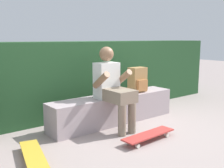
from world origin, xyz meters
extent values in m
plane|color=gray|center=(0.00, 0.00, 0.00)|extent=(24.00, 24.00, 0.00)
cube|color=#A7969A|center=(0.00, 0.29, 0.22)|extent=(2.15, 0.40, 0.43)
cube|color=white|center=(-0.19, 0.23, 0.69)|extent=(0.34, 0.22, 0.52)
sphere|color=#8C6647|center=(-0.19, 0.23, 1.08)|extent=(0.21, 0.21, 0.21)
cube|color=gray|center=(-0.19, -0.08, 0.52)|extent=(0.32, 0.40, 0.17)
cylinder|color=gray|center=(-0.28, -0.23, 0.22)|extent=(0.11, 0.11, 0.43)
cylinder|color=gray|center=(-0.10, -0.23, 0.22)|extent=(0.11, 0.11, 0.43)
cylinder|color=#8C6647|center=(-0.39, 0.09, 0.73)|extent=(0.09, 0.33, 0.27)
cylinder|color=#8C6647|center=(0.01, 0.09, 0.73)|extent=(0.09, 0.33, 0.27)
cube|color=#BC3833|center=(-0.13, -0.58, 0.08)|extent=(0.81, 0.24, 0.02)
cylinder|color=silver|center=(0.15, -0.49, 0.03)|extent=(0.06, 0.03, 0.05)
cylinder|color=silver|center=(0.15, -0.64, 0.03)|extent=(0.06, 0.03, 0.05)
cylinder|color=silver|center=(-0.41, -0.52, 0.03)|extent=(0.06, 0.03, 0.05)
cylinder|color=silver|center=(-0.40, -0.67, 0.03)|extent=(0.06, 0.03, 0.05)
cube|color=gold|center=(-1.52, -0.23, 0.08)|extent=(0.38, 0.82, 0.02)
cylinder|color=silver|center=(-1.53, 0.06, 0.03)|extent=(0.04, 0.06, 0.05)
cylinder|color=silver|center=(-1.39, 0.02, 0.03)|extent=(0.04, 0.06, 0.05)
cube|color=#A37A47|center=(0.49, 0.29, 0.63)|extent=(0.28, 0.18, 0.40)
cube|color=#AE6F3D|center=(0.49, 0.18, 0.55)|extent=(0.20, 0.05, 0.18)
cube|color=#204424|center=(0.26, 1.17, 0.62)|extent=(5.45, 0.72, 1.24)
camera|label=1|loc=(-2.54, -2.88, 1.30)|focal=43.35mm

